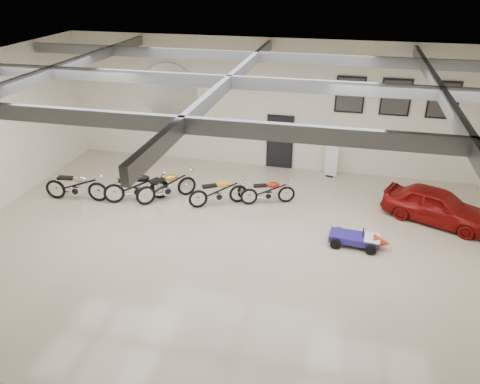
% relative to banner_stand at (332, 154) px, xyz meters
% --- Properties ---
extents(floor, '(16.00, 12.00, 0.01)m').
position_rel_banner_stand_xyz_m(floor, '(-2.56, -5.50, -0.92)').
color(floor, beige).
rests_on(floor, ground).
extents(ceiling, '(16.00, 12.00, 0.01)m').
position_rel_banner_stand_xyz_m(ceiling, '(-2.56, -5.50, 4.08)').
color(ceiling, slate).
rests_on(ceiling, back_wall).
extents(back_wall, '(16.00, 0.02, 5.00)m').
position_rel_banner_stand_xyz_m(back_wall, '(-2.56, 0.50, 1.58)').
color(back_wall, silver).
rests_on(back_wall, floor).
extents(ceiling_beams, '(15.80, 11.80, 0.32)m').
position_rel_banner_stand_xyz_m(ceiling_beams, '(-2.56, -5.50, 3.83)').
color(ceiling_beams, slate).
rests_on(ceiling_beams, ceiling).
extents(door, '(0.92, 0.08, 2.10)m').
position_rel_banner_stand_xyz_m(door, '(-2.06, 0.45, 0.13)').
color(door, black).
rests_on(door, back_wall).
extents(logo_plaque, '(2.30, 0.06, 1.16)m').
position_rel_banner_stand_xyz_m(logo_plaque, '(-6.56, 0.45, 1.88)').
color(logo_plaque, silver).
rests_on(logo_plaque, back_wall).
extents(poster_left, '(1.05, 0.08, 1.35)m').
position_rel_banner_stand_xyz_m(poster_left, '(0.44, 0.46, 2.18)').
color(poster_left, black).
rests_on(poster_left, back_wall).
extents(poster_mid, '(1.05, 0.08, 1.35)m').
position_rel_banner_stand_xyz_m(poster_mid, '(2.04, 0.46, 2.18)').
color(poster_mid, black).
rests_on(poster_mid, back_wall).
extents(poster_right, '(1.05, 0.08, 1.35)m').
position_rel_banner_stand_xyz_m(poster_right, '(3.64, 0.46, 2.18)').
color(poster_right, black).
rests_on(poster_right, back_wall).
extents(oil_sign, '(0.72, 0.10, 0.72)m').
position_rel_banner_stand_xyz_m(oil_sign, '(-0.66, 0.45, 0.78)').
color(oil_sign, white).
rests_on(oil_sign, back_wall).
extents(banner_stand, '(0.53, 0.32, 1.84)m').
position_rel_banner_stand_xyz_m(banner_stand, '(0.00, 0.00, 0.00)').
color(banner_stand, white).
rests_on(banner_stand, floor).
extents(motorcycle_silver, '(2.25, 0.89, 1.14)m').
position_rel_banner_stand_xyz_m(motorcycle_silver, '(-8.42, -4.01, -0.35)').
color(motorcycle_silver, silver).
rests_on(motorcycle_silver, floor).
extents(motorcycle_black, '(2.28, 1.58, 1.15)m').
position_rel_banner_stand_xyz_m(motorcycle_black, '(-6.36, -3.59, -0.35)').
color(motorcycle_black, silver).
rests_on(motorcycle_black, floor).
extents(motorcycle_gold, '(2.03, 1.94, 1.12)m').
position_rel_banner_stand_xyz_m(motorcycle_gold, '(-5.40, -3.30, -0.36)').
color(motorcycle_gold, silver).
rests_on(motorcycle_gold, floor).
extents(motorcycle_yellow, '(2.05, 1.53, 1.04)m').
position_rel_banner_stand_xyz_m(motorcycle_yellow, '(-3.55, -3.26, -0.40)').
color(motorcycle_yellow, silver).
rests_on(motorcycle_yellow, floor).
extents(motorcycle_red, '(1.93, 1.19, 0.96)m').
position_rel_banner_stand_xyz_m(motorcycle_red, '(-1.95, -2.77, -0.44)').
color(motorcycle_red, silver).
rests_on(motorcycle_red, floor).
extents(go_kart, '(1.81, 0.93, 0.64)m').
position_rel_banner_stand_xyz_m(go_kart, '(1.12, -4.81, -0.60)').
color(go_kart, navy).
rests_on(go_kart, floor).
extents(vintage_car, '(2.48, 3.53, 1.12)m').
position_rel_banner_stand_xyz_m(vintage_car, '(3.44, -2.75, -0.36)').
color(vintage_car, maroon).
rests_on(vintage_car, floor).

